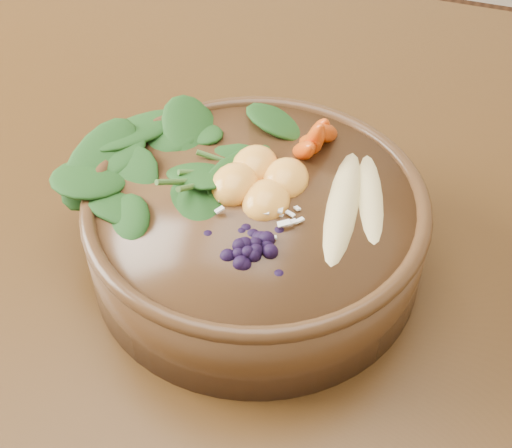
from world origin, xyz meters
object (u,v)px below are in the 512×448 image
at_px(stoneware_bowl, 256,231).
at_px(banana_halves, 358,189).
at_px(kale_heap, 211,131).
at_px(dining_table, 113,181).
at_px(blueberry_pile, 253,233).
at_px(mandarin_cluster, 260,170).
at_px(carrot_cluster, 324,107).

distance_m(stoneware_bowl, banana_halves, 0.11).
distance_m(stoneware_bowl, kale_heap, 0.11).
xyz_separation_m(dining_table, blueberry_pile, (0.27, -0.22, 0.20)).
height_order(dining_table, banana_halves, banana_halves).
height_order(mandarin_cluster, blueberry_pile, blueberry_pile).
xyz_separation_m(dining_table, mandarin_cluster, (0.25, -0.14, 0.20)).
xyz_separation_m(carrot_cluster, mandarin_cluster, (-0.04, -0.08, -0.03)).
distance_m(banana_halves, blueberry_pile, 0.11).
distance_m(dining_table, carrot_cluster, 0.37).
relative_size(kale_heap, mandarin_cluster, 2.07).
xyz_separation_m(kale_heap, blueberry_pile, (0.08, -0.11, -0.00)).
relative_size(carrot_cluster, banana_halves, 0.47).
xyz_separation_m(stoneware_bowl, blueberry_pile, (0.02, -0.06, 0.06)).
height_order(carrot_cluster, banana_halves, carrot_cluster).
height_order(dining_table, blueberry_pile, blueberry_pile).
height_order(dining_table, kale_heap, kale_heap).
bearing_deg(banana_halves, carrot_cluster, 113.06).
bearing_deg(mandarin_cluster, carrot_cluster, 64.21).
relative_size(banana_halves, blueberry_pile, 1.26).
relative_size(carrot_cluster, blueberry_pile, 0.60).
relative_size(stoneware_bowl, banana_halves, 1.71).
height_order(stoneware_bowl, carrot_cluster, carrot_cluster).
distance_m(carrot_cluster, blueberry_pile, 0.16).
bearing_deg(blueberry_pile, stoneware_bowl, 106.87).
relative_size(dining_table, mandarin_cluster, 15.95).
xyz_separation_m(dining_table, kale_heap, (0.19, -0.10, 0.20)).
distance_m(stoneware_bowl, carrot_cluster, 0.13).
relative_size(dining_table, banana_halves, 8.66).
distance_m(stoneware_bowl, mandarin_cluster, 0.06).
height_order(stoneware_bowl, banana_halves, banana_halves).
bearing_deg(stoneware_bowl, carrot_cluster, 70.32).
bearing_deg(kale_heap, carrot_cluster, 24.53).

